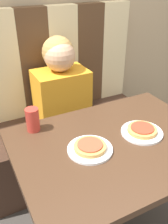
{
  "coord_description": "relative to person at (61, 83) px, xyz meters",
  "views": [
    {
      "loc": [
        -0.59,
        -0.79,
        1.47
      ],
      "look_at": [
        0.0,
        0.35,
        0.72
      ],
      "focal_mm": 40.0,
      "sensor_mm": 36.0,
      "label": 1
    }
  ],
  "objects": [
    {
      "name": "pizza_right",
      "position": [
        0.15,
        -0.71,
        -0.01
      ],
      "size": [
        0.15,
        0.15,
        0.03
      ],
      "color": "#C68E47",
      "rests_on": "plate_right"
    },
    {
      "name": "drinking_cup",
      "position": [
        -0.33,
        -0.43,
        0.03
      ],
      "size": [
        0.07,
        0.07,
        0.12
      ],
      "color": "#B23328",
      "rests_on": "dining_table"
    },
    {
      "name": "person",
      "position": [
        0.0,
        0.0,
        0.0
      ],
      "size": [
        0.37,
        0.26,
        0.62
      ],
      "color": "orange",
      "rests_on": "booth_seat"
    },
    {
      "name": "booth_backrest",
      "position": [
        -0.0,
        0.22,
        0.09
      ],
      "size": [
        1.33,
        0.09,
        0.78
      ],
      "color": "#4C331E",
      "rests_on": "booth_seat"
    },
    {
      "name": "pizza_left",
      "position": [
        -0.15,
        -0.71,
        -0.01
      ],
      "size": [
        0.15,
        0.15,
        0.03
      ],
      "color": "#C68E47",
      "rests_on": "plate_left"
    },
    {
      "name": "booth_seat",
      "position": [
        0.0,
        -0.0,
        -0.54
      ],
      "size": [
        1.33,
        0.54,
        0.47
      ],
      "color": "#382319",
      "rests_on": "ground_plane"
    },
    {
      "name": "dining_table",
      "position": [
        0.0,
        -0.71,
        -0.13
      ],
      "size": [
        0.98,
        0.73,
        0.74
      ],
      "color": "#422B1C",
      "rests_on": "ground_plane"
    },
    {
      "name": "plate_left",
      "position": [
        -0.15,
        -0.71,
        -0.03
      ],
      "size": [
        0.21,
        0.21,
        0.01
      ],
      "color": "white",
      "rests_on": "dining_table"
    },
    {
      "name": "plate_right",
      "position": [
        0.15,
        -0.71,
        -0.03
      ],
      "size": [
        0.21,
        0.21,
        0.01
      ],
      "color": "white",
      "rests_on": "dining_table"
    }
  ]
}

